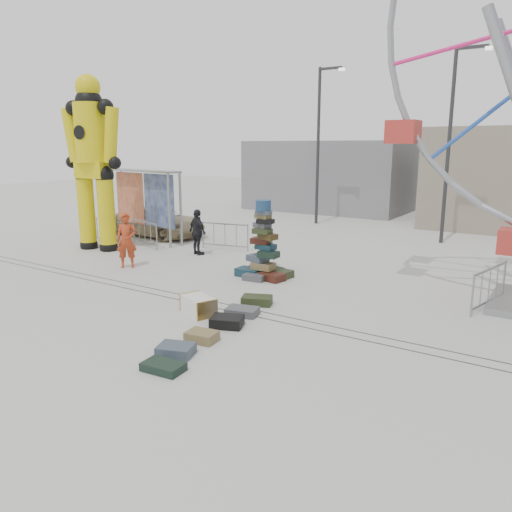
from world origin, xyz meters
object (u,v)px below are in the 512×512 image
Objects in this scene: barricade_wheel_front at (489,288)px; pedestrian_green at (264,245)px; lamp_post_right at (452,137)px; steamer_trunk at (198,305)px; lamp_post_left at (320,138)px; pedestrian_red at (127,240)px; parked_suv at (158,222)px; suitcase_tower at (264,256)px; banner_scaffold at (144,188)px; crash_test_dummy at (93,157)px; pedestrian_black at (198,232)px; barricade_dummy_c at (225,236)px; barricade_dummy_a at (102,231)px; barricade_dummy_b at (145,234)px.

pedestrian_green is at bearing 100.33° from barricade_wheel_front.
lamp_post_right reaches higher than steamer_trunk.
lamp_post_left is 4.23× the size of pedestrian_red.
pedestrian_red is 0.40× the size of parked_suv.
steamer_trunk is at bearing -79.00° from suitcase_tower.
lamp_post_right reaches higher than banner_scaffold.
pedestrian_red is at bearing -127.47° from lamp_post_right.
suitcase_tower is at bearing 119.71° from steamer_trunk.
crash_test_dummy is 5.10m from pedestrian_black.
banner_scaffold reaches higher than steamer_trunk.
pedestrian_black is at bearing -114.06° from barricade_dummy_c.
steamer_trunk is 0.54× the size of pedestrian_black.
lamp_post_left is at bearing 79.53° from barricade_dummy_a.
suitcase_tower is 1.30× the size of pedestrian_red.
pedestrian_green is at bearing -108.46° from parked_suv.
lamp_post_left reaches higher than steamer_trunk.
steamer_trunk is 11.51m from parked_suv.
crash_test_dummy is at bearing -177.09° from suitcase_tower.
lamp_post_left is 4.55× the size of pedestrian_black.
steamer_trunk is at bearing -74.75° from lamp_post_left.
pedestrian_black is (-3.37, 0.59, 0.03)m from pedestrian_green.
suitcase_tower is at bearing -112.38° from parked_suv.
barricade_dummy_c is at bearing -90.38° from lamp_post_left.
steamer_trunk is at bearing -19.49° from barricade_dummy_b.
steamer_trunk is 7.00m from pedestrian_black.
lamp_post_left is 10.87m from barricade_dummy_b.
barricade_dummy_b and barricade_wheel_front have the same top height.
pedestrian_green is 3.42m from pedestrian_black.
banner_scaffold reaches higher than barricade_dummy_b.
pedestrian_black is at bearing -92.15° from lamp_post_left.
suitcase_tower is at bearing 107.51° from barricade_wheel_front.
steamer_trunk is 4.93m from pedestrian_green.
lamp_post_right is 10.24m from barricade_dummy_c.
banner_scaffold is at bearing 150.95° from barricade_dummy_b.
suitcase_tower is 4.16m from pedestrian_black.
pedestrian_red is at bearing -140.37° from pedestrian_green.
pedestrian_black is at bearing 162.82° from suitcase_tower.
suitcase_tower is 1.23× the size of barricade_dummy_b.
pedestrian_red reaches higher than barricade_dummy_a.
crash_test_dummy is 1.46× the size of parked_suv.
barricade_dummy_a is (-12.20, -8.17, -3.93)m from lamp_post_right.
barricade_dummy_a is (-8.74, 0.90, -0.14)m from suitcase_tower.
steamer_trunk is 0.56× the size of pedestrian_green.
banner_scaffold is at bearing -158.13° from parked_suv.
banner_scaffold is 4.56× the size of steamer_trunk.
barricade_dummy_a is 1.18× the size of pedestrian_green.
lamp_post_left is 12.23m from suitcase_tower.
barricade_dummy_a is at bearing -117.63° from banner_scaffold.
steamer_trunk is (8.48, -3.95, -3.45)m from crash_test_dummy.
parked_suv is at bearing 160.72° from steamer_trunk.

